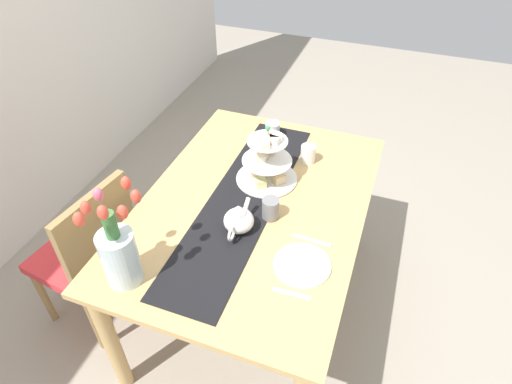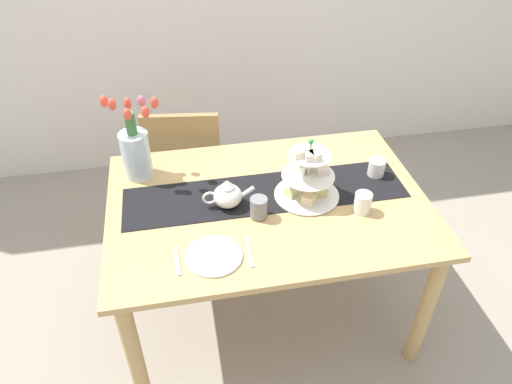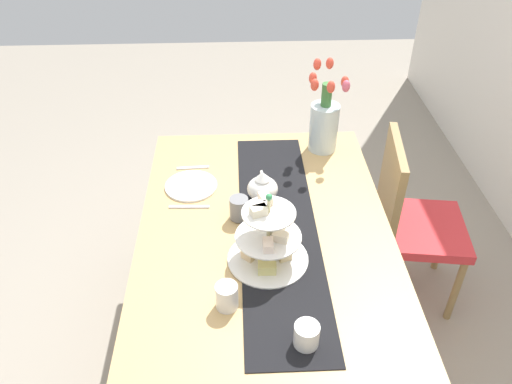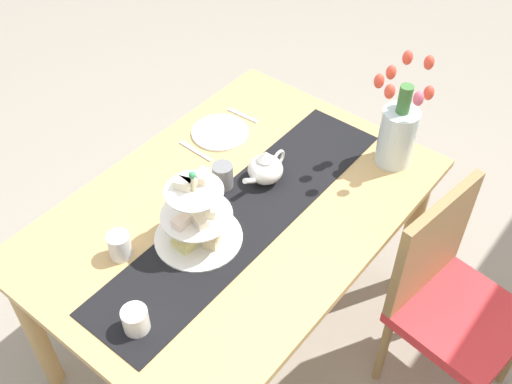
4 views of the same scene
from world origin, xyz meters
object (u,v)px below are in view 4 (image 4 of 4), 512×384
at_px(knife_left, 196,151).
at_px(mug_grey, 223,176).
at_px(mug_white_text, 120,246).
at_px(cream_jug, 136,320).
at_px(dinner_plate_left, 220,132).
at_px(teapot, 266,168).
at_px(fork_left, 243,115).
at_px(tulip_vase, 398,130).
at_px(chair_left, 449,295).
at_px(tiered_cake_stand, 197,219).
at_px(dining_table, 234,229).

distance_m(knife_left, mug_grey, 0.23).
relative_size(mug_grey, mug_white_text, 1.00).
xyz_separation_m(cream_jug, dinner_plate_left, (-0.84, -0.41, -0.04)).
relative_size(teapot, fork_left, 1.59).
xyz_separation_m(teapot, fork_left, (-0.25, -0.31, -0.06)).
distance_m(tulip_vase, cream_jug, 1.16).
distance_m(teapot, dinner_plate_left, 0.33).
xyz_separation_m(chair_left, knife_left, (0.20, -1.04, 0.27)).
distance_m(chair_left, tiered_cake_stand, 0.97).
bearing_deg(mug_grey, tiered_cake_stand, 22.40).
relative_size(tiered_cake_stand, fork_left, 2.03).
height_order(tiered_cake_stand, tulip_vase, tulip_vase).
bearing_deg(tulip_vase, mug_white_text, -25.56).
relative_size(fork_left, mug_white_text, 1.58).
height_order(dining_table, fork_left, fork_left).
bearing_deg(mug_white_text, chair_left, 129.87).
xyz_separation_m(chair_left, dinner_plate_left, (0.06, -1.04, 0.27)).
bearing_deg(teapot, cream_jug, 7.32).
height_order(cream_jug, knife_left, cream_jug).
height_order(chair_left, mug_white_text, chair_left).
relative_size(dinner_plate_left, knife_left, 1.35).
bearing_deg(dinner_plate_left, tiered_cake_stand, 33.47).
relative_size(tiered_cake_stand, mug_white_text, 3.20).
relative_size(dining_table, mug_grey, 15.30).
relative_size(teapot, knife_left, 1.40).
relative_size(dining_table, dinner_plate_left, 6.32).
distance_m(knife_left, mug_white_text, 0.56).
xyz_separation_m(dinner_plate_left, mug_white_text, (0.68, 0.16, 0.04)).
height_order(chair_left, dinner_plate_left, chair_left).
height_order(fork_left, mug_grey, mug_grey).
height_order(chair_left, tiered_cake_stand, tiered_cake_stand).
bearing_deg(tulip_vase, dinner_plate_left, -65.11).
height_order(tulip_vase, fork_left, tulip_vase).
relative_size(tulip_vase, mug_white_text, 4.63).
bearing_deg(chair_left, teapot, -77.96).
height_order(dining_table, mug_grey, mug_grey).
distance_m(teapot, cream_jug, 0.75).
distance_m(chair_left, mug_white_text, 1.19).
bearing_deg(chair_left, knife_left, -79.08).
xyz_separation_m(cream_jug, fork_left, (-0.99, -0.41, -0.04)).
bearing_deg(dining_table, fork_left, -144.27).
relative_size(dinner_plate_left, fork_left, 1.53).
bearing_deg(cream_jug, dining_table, -170.27).
relative_size(dinner_plate_left, mug_grey, 2.42).
distance_m(dinner_plate_left, mug_white_text, 0.70).
bearing_deg(knife_left, fork_left, 180.00).
xyz_separation_m(tulip_vase, fork_left, (0.14, -0.62, -0.15)).
height_order(tulip_vase, cream_jug, tulip_vase).
distance_m(tiered_cake_stand, fork_left, 0.69).
distance_m(cream_jug, knife_left, 0.81).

